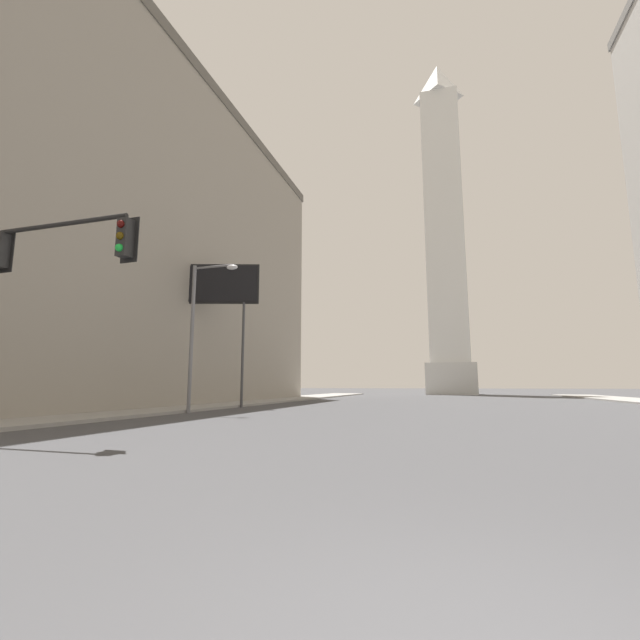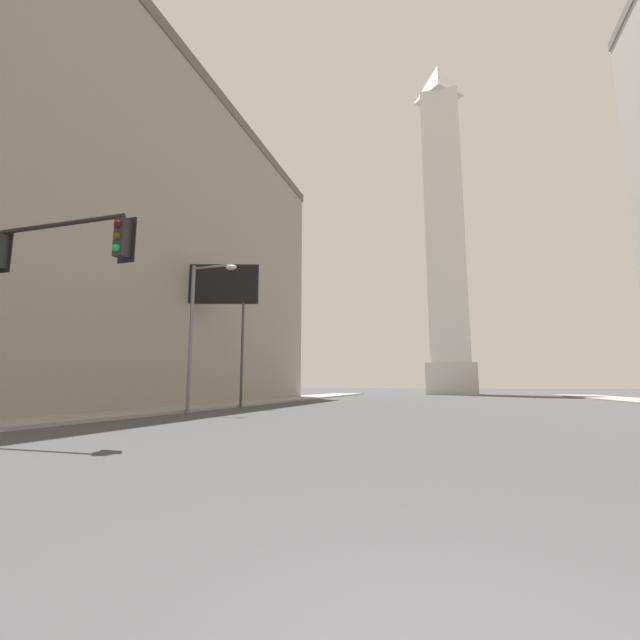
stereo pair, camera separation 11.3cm
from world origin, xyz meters
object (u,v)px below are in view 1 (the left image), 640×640
object	(u,v)px
obelisk	(444,227)
billboard_sign	(214,289)
street_lamp	(199,321)
traffic_light_near_left	(34,271)

from	to	relation	value
obelisk	billboard_sign	world-z (taller)	obelisk
obelisk	street_lamp	size ratio (longest dim) A/B	7.21
street_lamp	billboard_sign	distance (m)	6.59
street_lamp	billboard_sign	bearing A→B (deg)	113.75
billboard_sign	street_lamp	bearing A→B (deg)	-66.25
traffic_light_near_left	billboard_sign	size ratio (longest dim) A/B	0.65
street_lamp	billboard_sign	size ratio (longest dim) A/B	0.82
traffic_light_near_left	street_lamp	distance (m)	10.67
obelisk	traffic_light_near_left	size ratio (longest dim) A/B	9.18
obelisk	billboard_sign	distance (m)	52.58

